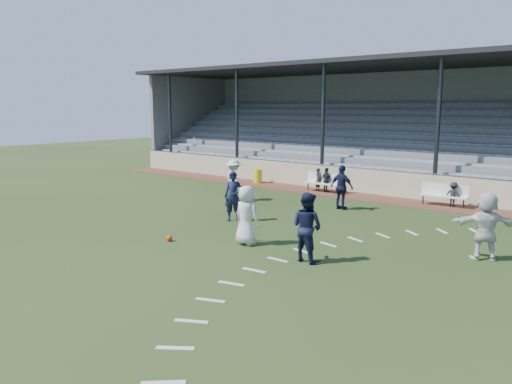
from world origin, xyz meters
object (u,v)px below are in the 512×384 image
football (169,238)px  player_white_lead (246,215)px  player_navy_lead (233,196)px  trash_bin (258,176)px  bench_left (324,181)px  bench_right (444,193)px

football → player_white_lead: (2.13, 1.31, 0.83)m
player_navy_lead → player_white_lead: bearing=-71.6°
trash_bin → bench_left: bearing=-3.3°
player_white_lead → player_navy_lead: bearing=-38.6°
bench_left → player_white_lead: 10.35m
bench_left → bench_right: size_ratio=0.99×
bench_right → player_white_lead: 10.40m
bench_right → player_navy_lead: player_navy_lead is taller
player_navy_lead → bench_left: bearing=65.2°
trash_bin → player_white_lead: (7.74, -10.07, 0.52)m
bench_left → bench_right: (5.94, 0.23, 0.00)m
bench_left → player_navy_lead: (0.79, -7.66, 0.36)m
bench_left → football: bearing=-83.2°
bench_right → trash_bin: 10.42m
bench_left → football: 11.19m
player_navy_lead → bench_right: bearing=26.2°
bench_left → trash_bin: (-4.47, 0.26, -0.17)m
trash_bin → bench_right: bearing=-0.1°
bench_right → player_navy_lead: 9.43m
bench_right → football: (-4.80, -11.35, -0.49)m
trash_bin → player_white_lead: 12.72m
bench_right → football: 12.34m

